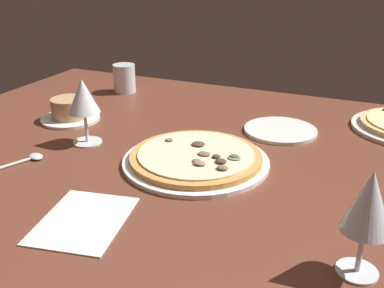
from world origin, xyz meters
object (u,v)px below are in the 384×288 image
Objects in this scene: pizza_main at (196,158)px; wine_glass_far at (368,205)px; side_plate at (280,130)px; spoon at (30,158)px; wine_glass_near at (83,99)px; water_glass at (124,80)px; ramekin_on_saucer at (70,111)px; paper_menu at (84,220)px.

wine_glass_far is (35.95, -24.40, 10.13)cm from pizza_main.
side_plate is 61.86cm from spoon.
wine_glass_near is 1.45× the size of spoon.
wine_glass_far reaches higher than wine_glass_near.
water_glass is 55.80cm from spoon.
paper_menu is (34.24, -40.87, -2.47)cm from ramekin_on_saucer.
side_plate is at bearing 58.08° from paper_menu.
paper_menu is at bearing -55.41° from wine_glass_near.
wine_glass_near is at bearing 179.67° from pizza_main.
ramekin_on_saucer is 1.46× the size of spoon.
pizza_main is 3.51× the size of water_glass.
pizza_main is 37.34cm from spoon.
water_glass is (-0.54, 29.79, 1.41)cm from ramekin_on_saucer.
wine_glass_near reaches higher than paper_menu.
side_plate is (12.60, 26.28, -0.77)cm from pizza_main.
wine_glass_far is 0.88× the size of side_plate.
wine_glass_near is (-64.97, 24.57, -0.03)cm from wine_glass_far.
spoon is (-70.78, 10.96, -10.90)cm from wine_glass_far.
wine_glass_far is at bearing -39.65° from water_glass.
ramekin_on_saucer is at bearing 119.19° from paper_menu.
paper_menu is 30.35cm from spoon.
wine_glass_far is (79.03, -36.17, 8.73)cm from ramekin_on_saucer.
side_plate is at bearing 14.61° from ramekin_on_saucer.
ramekin_on_saucer is (-43.08, 11.76, 1.40)cm from pizza_main.
spoon reaches higher than side_plate.
wine_glass_far reaches higher than side_plate.
water_glass reaches higher than ramekin_on_saucer.
side_plate is 1.03× the size of paper_menu.
wine_glass_far is at bearing -20.71° from wine_glass_near.
side_plate is (55.67, 14.51, -2.17)cm from ramekin_on_saucer.
wine_glass_near is 44.48cm from water_glass.
pizza_main is at bearing 62.35° from paper_menu.
spoon is at bearing -71.88° from ramekin_on_saucer.
pizza_main is at bearing -43.61° from water_glass.
pizza_main is at bearing -0.33° from wine_glass_near.
wine_glass_far is 1.80× the size of water_glass.
ramekin_on_saucer is 87.35cm from wine_glass_far.
wine_glass_far is 46.40cm from paper_menu.
spoon is at bearing -113.12° from wine_glass_near.
wine_glass_near is 0.85× the size of side_plate.
pizza_main is 2.93× the size of spoon.
wine_glass_near is 1.74× the size of water_glass.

